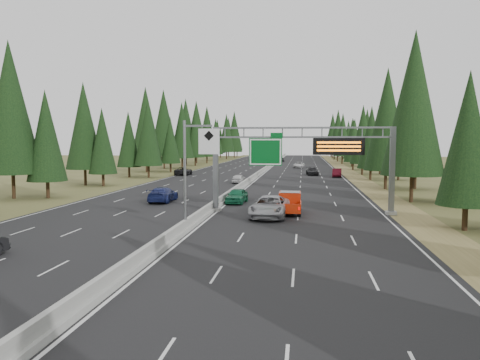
# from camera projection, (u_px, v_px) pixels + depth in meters

# --- Properties ---
(road) EXTENTS (32.00, 260.00, 0.08)m
(road) POSITION_uv_depth(u_px,v_px,m) (258.00, 176.00, 88.18)
(road) COLOR black
(road) RESTS_ON ground
(shoulder_right) EXTENTS (3.60, 260.00, 0.06)m
(shoulder_right) POSITION_uv_depth(u_px,v_px,m) (355.00, 177.00, 85.78)
(shoulder_right) COLOR olive
(shoulder_right) RESTS_ON ground
(shoulder_left) EXTENTS (3.60, 260.00, 0.06)m
(shoulder_left) POSITION_uv_depth(u_px,v_px,m) (167.00, 175.00, 90.57)
(shoulder_left) COLOR #515327
(shoulder_left) RESTS_ON ground
(median_barrier) EXTENTS (0.70, 260.00, 0.85)m
(median_barrier) POSITION_uv_depth(u_px,v_px,m) (258.00, 174.00, 88.15)
(median_barrier) COLOR gray
(median_barrier) RESTS_ON road
(sign_gantry) EXTENTS (16.75, 0.98, 7.80)m
(sign_gantry) POSITION_uv_depth(u_px,v_px,m) (309.00, 156.00, 41.99)
(sign_gantry) COLOR slate
(sign_gantry) RESTS_ON road
(hov_sign_pole) EXTENTS (2.80, 0.50, 8.00)m
(hov_sign_pole) POSITION_uv_depth(u_px,v_px,m) (193.00, 167.00, 33.37)
(hov_sign_pole) COLOR slate
(hov_sign_pole) RESTS_ON road
(tree_row_right) EXTENTS (11.54, 242.83, 18.90)m
(tree_row_right) POSITION_uv_depth(u_px,v_px,m) (386.00, 127.00, 77.14)
(tree_row_right) COLOR black
(tree_row_right) RESTS_ON ground
(tree_row_left) EXTENTS (12.52, 244.44, 18.97)m
(tree_row_left) POSITION_uv_depth(u_px,v_px,m) (140.00, 127.00, 88.23)
(tree_row_left) COLOR black
(tree_row_left) RESTS_ON ground
(silver_minivan) EXTENTS (3.47, 6.68, 1.80)m
(silver_minivan) POSITION_uv_depth(u_px,v_px,m) (270.00, 207.00, 40.16)
(silver_minivan) COLOR #B0AFB4
(silver_minivan) RESTS_ON road
(red_pickup) EXTENTS (2.06, 5.75, 1.88)m
(red_pickup) POSITION_uv_depth(u_px,v_px,m) (290.00, 201.00, 42.61)
(red_pickup) COLOR black
(red_pickup) RESTS_ON road
(car_ahead_green) EXTENTS (2.15, 4.67, 1.55)m
(car_ahead_green) POSITION_uv_depth(u_px,v_px,m) (237.00, 196.00, 49.29)
(car_ahead_green) COLOR #176641
(car_ahead_green) RESTS_ON road
(car_ahead_dkred) EXTENTS (1.98, 4.75, 1.53)m
(car_ahead_dkred) POSITION_uv_depth(u_px,v_px,m) (337.00, 173.00, 85.11)
(car_ahead_dkred) COLOR #530B17
(car_ahead_dkred) RESTS_ON road
(car_ahead_dkgrey) EXTENTS (2.50, 5.32, 1.50)m
(car_ahead_dkgrey) POSITION_uv_depth(u_px,v_px,m) (312.00, 171.00, 89.72)
(car_ahead_dkgrey) COLOR black
(car_ahead_dkgrey) RESTS_ON road
(car_ahead_white) EXTENTS (2.75, 5.40, 1.46)m
(car_ahead_white) POSITION_uv_depth(u_px,v_px,m) (299.00, 165.00, 114.60)
(car_ahead_white) COLOR silver
(car_ahead_white) RESTS_ON road
(car_ahead_far) EXTENTS (1.67, 3.99, 1.35)m
(car_ahead_far) POSITION_uv_depth(u_px,v_px,m) (282.00, 159.00, 149.42)
(car_ahead_far) COLOR black
(car_ahead_far) RESTS_ON road
(car_onc_blue) EXTENTS (2.31, 5.54, 1.60)m
(car_onc_blue) POSITION_uv_depth(u_px,v_px,m) (163.00, 194.00, 50.27)
(car_onc_blue) COLOR navy
(car_onc_blue) RESTS_ON road
(car_onc_white) EXTENTS (1.93, 4.20, 1.40)m
(car_onc_white) POSITION_uv_depth(u_px,v_px,m) (239.00, 179.00, 72.77)
(car_onc_white) COLOR silver
(car_onc_white) RESTS_ON road
(car_onc_far) EXTENTS (2.55, 5.51, 1.53)m
(car_onc_far) POSITION_uv_depth(u_px,v_px,m) (184.00, 171.00, 90.09)
(car_onc_far) COLOR black
(car_onc_far) RESTS_ON road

